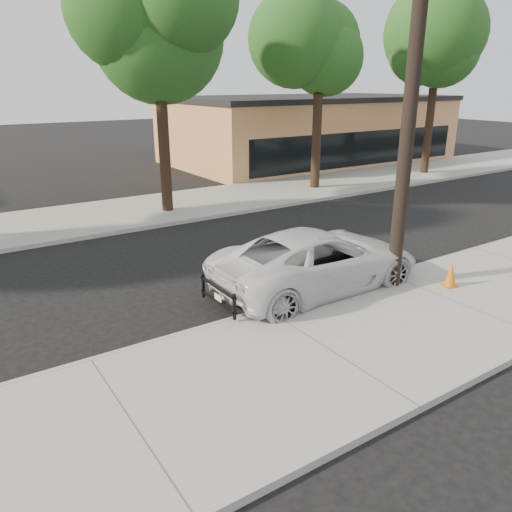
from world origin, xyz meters
TOP-DOWN VIEW (x-y plane):
  - ground at (0.00, 0.00)m, footprint 120.00×120.00m
  - near_sidewalk at (0.00, -4.30)m, footprint 90.00×4.40m
  - far_sidewalk at (0.00, 8.50)m, footprint 90.00×5.00m
  - curb_near at (0.00, -2.10)m, footprint 90.00×0.12m
  - building_main at (16.00, 16.00)m, footprint 18.00×10.00m
  - utility_pole at (3.60, -2.70)m, footprint 1.40×0.34m
  - tree_c at (2.22, 7.64)m, footprint 4.96×4.80m
  - tree_d at (10.20, 7.95)m, footprint 4.50×4.35m
  - tree_e at (18.21, 7.74)m, footprint 4.80×4.65m
  - police_cruiser at (2.00, -1.56)m, footprint 5.65×2.61m
  - traffic_cone at (4.70, -3.60)m, footprint 0.41×0.41m

SIDE VIEW (x-z plane):
  - ground at x=0.00m, z-range 0.00..0.00m
  - near_sidewalk at x=0.00m, z-range 0.00..0.15m
  - far_sidewalk at x=0.00m, z-range 0.00..0.15m
  - curb_near at x=0.00m, z-range -0.01..0.15m
  - traffic_cone at x=4.70m, z-range 0.14..0.81m
  - police_cruiser at x=2.00m, z-range 0.00..1.57m
  - building_main at x=16.00m, z-range 0.00..4.00m
  - utility_pole at x=3.60m, z-range 0.20..9.20m
  - tree_d at x=10.20m, z-range 1.99..10.74m
  - tree_e at x=18.21m, z-range 2.07..11.32m
  - tree_c at x=2.22m, z-range 2.13..11.68m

